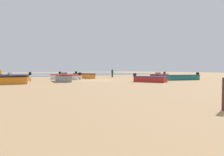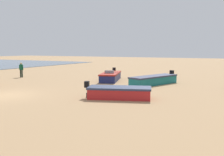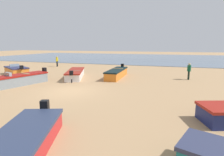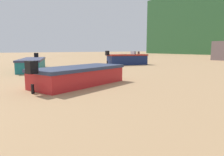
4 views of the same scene
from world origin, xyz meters
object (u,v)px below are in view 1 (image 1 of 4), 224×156
at_px(boat_orange_7, 1,80).
at_px(boat_navy_6, 160,76).
at_px(boat_grey_0, 63,78).
at_px(beach_walker_foreground, 1,73).
at_px(beach_walker_distant, 112,72).
at_px(boat_orange_5, 84,76).
at_px(boat_red_8, 150,79).
at_px(boat_teal_4, 183,77).
at_px(boat_orange_2, 15,78).
at_px(boat_white_1, 66,77).

bearing_deg(boat_orange_7, boat_navy_6, 97.47).
xyz_separation_m(boat_grey_0, beach_walker_foreground, (4.80, -12.55, 0.49)).
bearing_deg(beach_walker_foreground, boat_orange_7, -18.82).
bearing_deg(beach_walker_distant, boat_navy_6, -177.09).
distance_m(boat_orange_5, boat_navy_6, 12.72).
distance_m(beach_walker_foreground, beach_walker_distant, 19.33).
bearing_deg(boat_red_8, boat_teal_4, 161.56).
distance_m(boat_navy_6, boat_orange_7, 23.02).
distance_m(boat_teal_4, beach_walker_distant, 14.74).
xyz_separation_m(boat_orange_2, boat_teal_4, (-19.58, 12.04, -0.06)).
bearing_deg(boat_orange_5, boat_orange_2, 6.51).
relative_size(boat_navy_6, beach_walker_distant, 3.11).
bearing_deg(boat_orange_5, boat_navy_6, 132.88).
bearing_deg(boat_orange_7, boat_red_8, 78.01).
xyz_separation_m(boat_orange_2, boat_red_8, (-12.41, 12.19, -0.08)).
relative_size(boat_orange_2, boat_navy_6, 0.78).
height_order(boat_navy_6, beach_walker_foreground, beach_walker_foreground).
distance_m(boat_orange_5, beach_walker_distant, 7.08).
distance_m(boat_orange_2, boat_teal_4, 22.98).
xyz_separation_m(boat_red_8, beach_walker_distant, (-5.98, -14.83, 0.58)).
bearing_deg(beach_walker_foreground, boat_navy_6, 44.34).
bearing_deg(boat_orange_2, boat_red_8, -105.11).
xyz_separation_m(boat_grey_0, boat_red_8, (-7.76, 7.76, -0.09)).
xyz_separation_m(boat_teal_4, boat_orange_7, (22.17, -6.65, 0.05)).
relative_size(boat_teal_4, boat_navy_6, 1.07).
xyz_separation_m(boat_grey_0, boat_orange_5, (-6.74, -6.10, -0.03)).
distance_m(boat_grey_0, beach_walker_distant, 15.45).
relative_size(boat_teal_4, beach_walker_foreground, 3.33).
height_order(boat_orange_5, boat_orange_7, boat_orange_7).
xyz_separation_m(boat_navy_6, boat_red_8, (7.93, 4.83, -0.03)).
relative_size(boat_orange_2, boat_orange_7, 0.74).
bearing_deg(boat_white_1, boat_red_8, -89.71).
relative_size(boat_orange_2, beach_walker_foreground, 2.43).
bearing_deg(boat_red_8, boat_white_1, -87.52).
relative_size(boat_grey_0, boat_teal_4, 0.95).
xyz_separation_m(boat_orange_2, boat_navy_6, (-20.35, 7.36, -0.05)).
relative_size(boat_white_1, beach_walker_foreground, 3.35).
bearing_deg(boat_orange_7, beach_walker_foreground, -177.87).
bearing_deg(boat_orange_7, beach_walker_distant, 123.33).
relative_size(boat_grey_0, boat_white_1, 0.94).
bearing_deg(boat_orange_2, boat_orange_7, -176.32).
bearing_deg(boat_orange_5, boat_red_8, 92.36).
height_order(boat_red_8, beach_walker_distant, beach_walker_distant).
height_order(boat_teal_4, beach_walker_foreground, beach_walker_foreground).
bearing_deg(boat_grey_0, boat_orange_2, -27.26).
distance_m(boat_teal_4, boat_orange_5, 15.97).
distance_m(boat_grey_0, boat_teal_4, 16.76).
bearing_deg(boat_orange_5, boat_orange_7, 24.95).
bearing_deg(boat_orange_2, beach_walker_distant, -52.45).
bearing_deg(beach_walker_distant, boat_white_1, 93.94).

